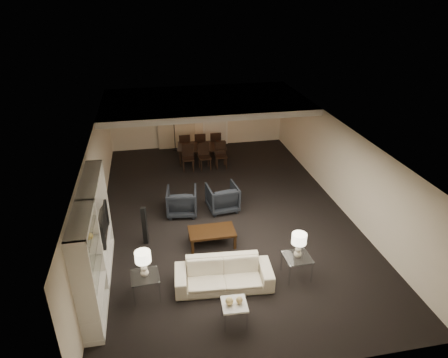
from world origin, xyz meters
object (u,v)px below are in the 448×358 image
sofa (224,274)px  floor_speaker (145,226)px  floor_lamp (174,128)px  table_lamp_right (298,246)px  coffee_table (212,237)px  armchair_left (182,201)px  armchair_right (222,197)px  marble_table (234,313)px  television (100,224)px  dining_table (202,154)px  chair_fl (184,145)px  chair_nm (205,157)px  vase_blue (89,278)px  pendant_light (213,114)px  side_table_left (146,286)px  vase_amber (89,236)px  side_table_right (296,266)px  chair_fm (200,144)px  chair_nr (221,156)px  chair_nl (188,158)px  table_lamp_left (144,264)px  chair_fr (215,143)px

sofa → floor_speaker: 2.62m
floor_lamp → table_lamp_right: bearing=-75.9°
coffee_table → armchair_left: bearing=109.4°
armchair_right → marble_table: bearing=76.1°
television → dining_table: television is taller
coffee_table → chair_fl: 5.96m
chair_nm → floor_lamp: size_ratio=0.51×
television → chair_nm: bearing=-33.1°
vase_blue → pendant_light: bearing=63.4°
side_table_left → chair_fl: 7.73m
side_table_left → dining_table: bearing=72.2°
vase_blue → vase_amber: size_ratio=0.96×
marble_table → vase_blue: 2.89m
vase_amber → chair_fl: (2.61, 7.48, -1.18)m
side_table_right → chair_nm: (-1.19, 6.26, 0.20)m
floor_speaker → chair_fm: (2.19, 5.56, -0.06)m
sofa → floor_lamp: bearing=97.3°
armchair_left → floor_lamp: (0.21, 5.02, 0.52)m
chair_nm → chair_nr: bearing=-5.4°
armchair_right → table_lamp_right: bearing=102.3°
pendant_light → dining_table: (-0.40, 0.29, -1.60)m
coffee_table → chair_fl: bearing=90.8°
armchair_left → floor_speaker: bearing=57.8°
chair_nl → table_lamp_right: bearing=-69.8°
table_lamp_right → vase_amber: vase_amber is taller
armchair_right → table_lamp_left: (-2.30, -3.30, 0.46)m
sofa → chair_nl: bearing=95.4°
floor_speaker → side_table_left: bearing=-77.5°
dining_table → armchair_left: bearing=-100.5°
table_lamp_right → chair_fl: (-1.79, 7.56, -0.38)m
table_lamp_right → marble_table: table_lamp_right is taller
sofa → vase_amber: vase_amber is taller
marble_table → sofa: bearing=90.0°
chair_fm → chair_fr: bearing=-178.6°
side_table_right → table_lamp_left: 3.45m
sofa → chair_fl: size_ratio=2.28×
side_table_right → table_lamp_right: size_ratio=0.97×
side_table_right → marble_table: (-1.70, -1.10, -0.03)m
table_lamp_right → chair_nm: size_ratio=0.65×
pendant_light → floor_speaker: 5.48m
marble_table → pendant_light: bearing=83.3°
coffee_table → chair_fm: bearing=85.1°
table_lamp_right → vase_blue: size_ratio=3.63×
armchair_left → television: television is taller
table_lamp_left → chair_fm: 7.88m
sofa → chair_fr: size_ratio=2.28×
chair_fr → chair_fm: bearing=0.1°
chair_fl → floor_lamp: 0.93m
chair_nm → table_lamp_left: bearing=-114.9°
sofa → table_lamp_right: (1.70, 0.00, 0.54)m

